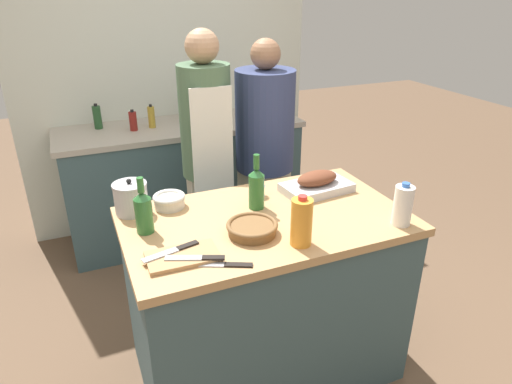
{
  "coord_description": "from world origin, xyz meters",
  "views": [
    {
      "loc": [
        -0.77,
        -1.7,
        1.9
      ],
      "look_at": [
        0.0,
        0.12,
        0.99
      ],
      "focal_mm": 32.0,
      "sensor_mm": 36.0,
      "label": 1
    }
  ],
  "objects_px": {
    "condiment_bottle_extra": "(151,117)",
    "person_cook_guest": "(265,153)",
    "roasting_pan": "(317,184)",
    "stand_mixer": "(197,106)",
    "wine_bottle_dark": "(143,211)",
    "juice_jug": "(301,222)",
    "milk_jug": "(403,205)",
    "wine_glass_left": "(258,182)",
    "wicker_basket": "(252,228)",
    "wine_bottle_green": "(257,187)",
    "cutting_board": "(183,257)",
    "person_cook_aproned": "(207,154)",
    "knife_paring": "(173,251)",
    "knife_bread": "(197,258)",
    "mixing_bowl": "(169,200)",
    "condiment_bottle_short": "(97,117)",
    "condiment_bottle_tall": "(133,121)",
    "knife_chef": "(218,265)",
    "stock_pot": "(131,198)"
  },
  "relations": [
    {
      "from": "stock_pot",
      "to": "condiment_bottle_tall",
      "type": "distance_m",
      "value": 1.3
    },
    {
      "from": "wicker_basket",
      "to": "condiment_bottle_extra",
      "type": "bearing_deg",
      "value": 93.05
    },
    {
      "from": "wine_glass_left",
      "to": "knife_bread",
      "type": "bearing_deg",
      "value": -134.56
    },
    {
      "from": "roasting_pan",
      "to": "wine_bottle_green",
      "type": "bearing_deg",
      "value": -172.46
    },
    {
      "from": "stand_mixer",
      "to": "person_cook_aproned",
      "type": "relative_size",
      "value": 0.19
    },
    {
      "from": "milk_jug",
      "to": "wine_glass_left",
      "type": "xyz_separation_m",
      "value": [
        -0.47,
        0.52,
        -0.02
      ]
    },
    {
      "from": "wine_bottle_green",
      "to": "cutting_board",
      "type": "bearing_deg",
      "value": -146.07
    },
    {
      "from": "condiment_bottle_short",
      "to": "juice_jug",
      "type": "bearing_deg",
      "value": -72.87
    },
    {
      "from": "cutting_board",
      "to": "stock_pot",
      "type": "xyz_separation_m",
      "value": [
        -0.12,
        0.48,
        0.07
      ]
    },
    {
      "from": "juice_jug",
      "to": "knife_bread",
      "type": "bearing_deg",
      "value": 175.65
    },
    {
      "from": "roasting_pan",
      "to": "person_cook_aproned",
      "type": "bearing_deg",
      "value": 118.91
    },
    {
      "from": "wicker_basket",
      "to": "wine_bottle_dark",
      "type": "bearing_deg",
      "value": 154.79
    },
    {
      "from": "wine_bottle_dark",
      "to": "juice_jug",
      "type": "bearing_deg",
      "value": -31.54
    },
    {
      "from": "wine_glass_left",
      "to": "condiment_bottle_extra",
      "type": "height_order",
      "value": "condiment_bottle_extra"
    },
    {
      "from": "wine_bottle_dark",
      "to": "person_cook_guest",
      "type": "xyz_separation_m",
      "value": [
        0.92,
        0.8,
        -0.13
      ]
    },
    {
      "from": "stock_pot",
      "to": "condiment_bottle_tall",
      "type": "height_order",
      "value": "stock_pot"
    },
    {
      "from": "roasting_pan",
      "to": "wicker_basket",
      "type": "bearing_deg",
      "value": -150.1
    },
    {
      "from": "knife_chef",
      "to": "stand_mixer",
      "type": "height_order",
      "value": "stand_mixer"
    },
    {
      "from": "condiment_bottle_extra",
      "to": "stand_mixer",
      "type": "bearing_deg",
      "value": -2.82
    },
    {
      "from": "stock_pot",
      "to": "mixing_bowl",
      "type": "bearing_deg",
      "value": -4.37
    },
    {
      "from": "knife_paring",
      "to": "knife_bread",
      "type": "distance_m",
      "value": 0.12
    },
    {
      "from": "condiment_bottle_short",
      "to": "roasting_pan",
      "type": "bearing_deg",
      "value": -59.09
    },
    {
      "from": "milk_jug",
      "to": "person_cook_guest",
      "type": "bearing_deg",
      "value": 97.14
    },
    {
      "from": "juice_jug",
      "to": "wine_bottle_dark",
      "type": "bearing_deg",
      "value": 148.46
    },
    {
      "from": "person_cook_aproned",
      "to": "wine_bottle_dark",
      "type": "bearing_deg",
      "value": -121.56
    },
    {
      "from": "mixing_bowl",
      "to": "condiment_bottle_short",
      "type": "distance_m",
      "value": 1.45
    },
    {
      "from": "milk_jug",
      "to": "wine_bottle_dark",
      "type": "height_order",
      "value": "wine_bottle_dark"
    },
    {
      "from": "juice_jug",
      "to": "knife_chef",
      "type": "distance_m",
      "value": 0.38
    },
    {
      "from": "cutting_board",
      "to": "person_cook_aproned",
      "type": "relative_size",
      "value": 0.17
    },
    {
      "from": "condiment_bottle_short",
      "to": "stand_mixer",
      "type": "bearing_deg",
      "value": -11.32
    },
    {
      "from": "wine_bottle_green",
      "to": "person_cook_guest",
      "type": "height_order",
      "value": "person_cook_guest"
    },
    {
      "from": "wine_glass_left",
      "to": "wicker_basket",
      "type": "bearing_deg",
      "value": -117.18
    },
    {
      "from": "mixing_bowl",
      "to": "wine_bottle_dark",
      "type": "relative_size",
      "value": 0.61
    },
    {
      "from": "stand_mixer",
      "to": "condiment_bottle_short",
      "type": "height_order",
      "value": "stand_mixer"
    },
    {
      "from": "person_cook_aproned",
      "to": "person_cook_guest",
      "type": "relative_size",
      "value": 1.05
    },
    {
      "from": "person_cook_aproned",
      "to": "wicker_basket",
      "type": "bearing_deg",
      "value": -93.0
    },
    {
      "from": "wine_bottle_green",
      "to": "wine_glass_left",
      "type": "distance_m",
      "value": 0.13
    },
    {
      "from": "wine_bottle_dark",
      "to": "condiment_bottle_tall",
      "type": "bearing_deg",
      "value": 82.59
    },
    {
      "from": "juice_jug",
      "to": "condiment_bottle_short",
      "type": "distance_m",
      "value": 2.08
    },
    {
      "from": "knife_chef",
      "to": "condiment_bottle_extra",
      "type": "xyz_separation_m",
      "value": [
        0.12,
        1.88,
        0.09
      ]
    },
    {
      "from": "knife_bread",
      "to": "stand_mixer",
      "type": "height_order",
      "value": "stand_mixer"
    },
    {
      "from": "knife_bread",
      "to": "condiment_bottle_tall",
      "type": "relative_size",
      "value": 1.47
    },
    {
      "from": "knife_paring",
      "to": "person_cook_guest",
      "type": "relative_size",
      "value": 0.15
    },
    {
      "from": "mixing_bowl",
      "to": "wicker_basket",
      "type": "bearing_deg",
      "value": -55.64
    },
    {
      "from": "stock_pot",
      "to": "knife_chef",
      "type": "xyz_separation_m",
      "value": [
        0.23,
        -0.58,
        -0.07
      ]
    },
    {
      "from": "knife_paring",
      "to": "condiment_bottle_extra",
      "type": "bearing_deg",
      "value": 81.36
    },
    {
      "from": "knife_bread",
      "to": "condiment_bottle_extra",
      "type": "xyz_separation_m",
      "value": [
        0.19,
        1.83,
        0.07
      ]
    },
    {
      "from": "wicker_basket",
      "to": "person_cook_guest",
      "type": "distance_m",
      "value": 1.12
    },
    {
      "from": "roasting_pan",
      "to": "stand_mixer",
      "type": "relative_size",
      "value": 1.19
    },
    {
      "from": "condiment_bottle_extra",
      "to": "person_cook_guest",
      "type": "height_order",
      "value": "person_cook_guest"
    }
  ]
}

